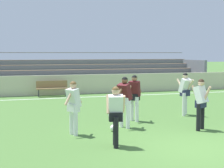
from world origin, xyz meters
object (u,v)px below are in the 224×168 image
at_px(player_white_challenging, 201,100).
at_px(player_white_deep_cover, 116,111).
at_px(player_dark_wide_left, 125,97).
at_px(bleacher_stand, 89,74).
at_px(player_dark_wide_right, 134,94).
at_px(bench_far_left, 52,87).
at_px(player_white_trailing_run, 73,103).
at_px(soccer_ball, 113,128).
at_px(player_white_overlapping, 185,90).

relative_size(player_white_challenging, player_white_deep_cover, 1.03).
distance_m(player_dark_wide_left, player_white_deep_cover, 2.30).
relative_size(bleacher_stand, player_dark_wide_right, 9.57).
xyz_separation_m(bench_far_left, player_dark_wide_right, (2.00, -8.17, 0.47)).
bearing_deg(bench_far_left, player_white_deep_cover, -88.38).
distance_m(bench_far_left, player_dark_wide_left, 9.22).
bearing_deg(player_white_trailing_run, bleacher_stand, 74.75).
relative_size(player_dark_wide_right, player_white_deep_cover, 1.05).
distance_m(bleacher_stand, player_white_deep_cover, 14.52).
bearing_deg(soccer_ball, bleacher_stand, 80.30).
xyz_separation_m(player_dark_wide_left, player_white_challenging, (2.25, -1.02, -0.04)).
bearing_deg(bench_far_left, player_dark_wide_right, -76.26).
xyz_separation_m(player_white_trailing_run, player_dark_wide_right, (2.52, 1.43, 0.04)).
relative_size(player_dark_wide_left, player_white_overlapping, 1.01).
xyz_separation_m(player_white_trailing_run, player_dark_wide_left, (1.81, 0.48, 0.05)).
bearing_deg(player_dark_wide_right, player_white_trailing_run, -150.40).
bearing_deg(player_dark_wide_left, player_white_challenging, -24.35).
bearing_deg(bleacher_stand, player_white_trailing_run, -105.25).
height_order(player_white_challenging, player_white_deep_cover, player_white_challenging).
bearing_deg(player_white_challenging, player_white_overlapping, 71.76).
xyz_separation_m(bench_far_left, player_white_deep_cover, (0.32, -11.20, 0.41)).
relative_size(bench_far_left, soccer_ball, 8.18).
distance_m(player_white_trailing_run, player_white_overlapping, 5.28).
distance_m(player_dark_wide_right, player_white_overlapping, 2.44).
bearing_deg(player_white_trailing_run, soccer_ball, 4.70).
bearing_deg(player_white_overlapping, player_white_challenging, -108.24).
bearing_deg(player_dark_wide_right, player_white_challenging, -51.85).
relative_size(player_white_overlapping, player_white_deep_cover, 1.06).
relative_size(player_dark_wide_left, player_white_challenging, 1.03).
bearing_deg(bench_far_left, player_dark_wide_left, -81.93).
bearing_deg(player_white_deep_cover, player_dark_wide_left, 64.96).
height_order(player_dark_wide_left, player_white_overlapping, player_dark_wide_left).
height_order(player_white_trailing_run, player_white_deep_cover, player_white_trailing_run).
xyz_separation_m(bleacher_stand, player_dark_wide_left, (-1.64, -12.19, -0.05)).
height_order(player_white_trailing_run, player_white_overlapping, player_white_overlapping).
height_order(player_dark_wide_left, player_white_deep_cover, player_dark_wide_left).
bearing_deg(bench_far_left, player_white_overlapping, -60.14).
distance_m(player_dark_wide_right, player_white_challenging, 2.50).
bearing_deg(player_dark_wide_left, player_white_overlapping, 25.98).
distance_m(bleacher_stand, player_white_overlapping, 10.79).
distance_m(player_white_challenging, player_white_overlapping, 2.65).
height_order(bleacher_stand, player_white_overlapping, bleacher_stand).
height_order(bleacher_stand, player_white_deep_cover, bleacher_stand).
relative_size(bench_far_left, player_white_challenging, 1.08).
xyz_separation_m(player_dark_wide_left, player_white_deep_cover, (-0.97, -2.09, -0.07)).
height_order(player_dark_wide_left, soccer_ball, player_dark_wide_left).
height_order(player_dark_wide_right, player_white_challenging, player_dark_wide_right).
bearing_deg(player_white_trailing_run, player_dark_wide_left, 14.85).
relative_size(player_white_trailing_run, player_white_challenging, 0.99).
xyz_separation_m(player_white_challenging, player_white_deep_cover, (-3.22, -1.07, -0.04)).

